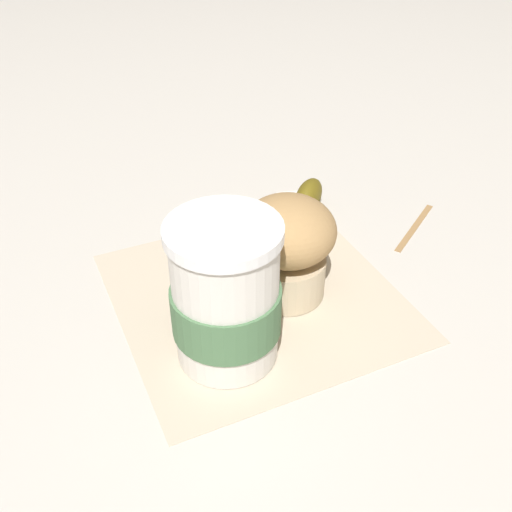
# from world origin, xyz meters

# --- Properties ---
(ground_plane) EXTENTS (3.00, 3.00, 0.00)m
(ground_plane) POSITION_xyz_m (0.00, 0.00, 0.00)
(ground_plane) COLOR beige
(paper_napkin) EXTENTS (0.32, 0.32, 0.00)m
(paper_napkin) POSITION_xyz_m (0.00, 0.00, 0.00)
(paper_napkin) COLOR beige
(paper_napkin) RESTS_ON ground_plane
(coffee_cup) EXTENTS (0.09, 0.09, 0.13)m
(coffee_cup) POSITION_xyz_m (-0.07, 0.04, 0.06)
(coffee_cup) COLOR silver
(coffee_cup) RESTS_ON paper_napkin
(muffin) EXTENTS (0.09, 0.09, 0.10)m
(muffin) POSITION_xyz_m (-0.00, -0.03, 0.06)
(muffin) COLOR beige
(muffin) RESTS_ON paper_napkin
(banana) EXTENTS (0.13, 0.14, 0.03)m
(banana) POSITION_xyz_m (0.10, -0.06, 0.02)
(banana) COLOR gold
(banana) RESTS_ON paper_napkin
(sugar_packet) EXTENTS (0.03, 0.05, 0.01)m
(sugar_packet) POSITION_xyz_m (0.17, -0.09, 0.00)
(sugar_packet) COLOR white
(sugar_packet) RESTS_ON ground_plane
(wooden_stirrer) EXTENTS (0.09, 0.08, 0.00)m
(wooden_stirrer) POSITION_xyz_m (0.08, -0.20, 0.00)
(wooden_stirrer) COLOR #9E7547
(wooden_stirrer) RESTS_ON ground_plane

